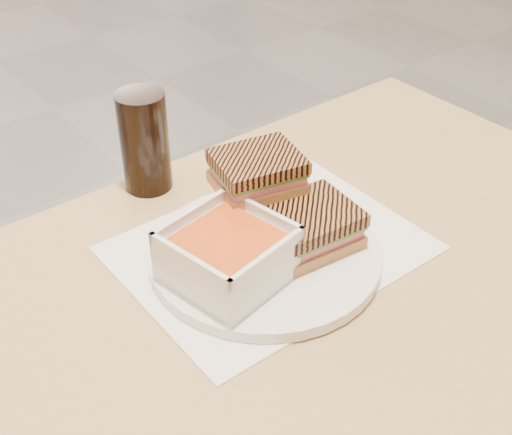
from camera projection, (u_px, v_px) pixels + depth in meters
main_table at (265, 371)px, 0.88m from camera, size 1.20×0.71×0.75m
tray_liner at (270, 248)px, 0.90m from camera, size 0.38×0.30×0.00m
plate at (265, 255)px, 0.88m from camera, size 0.30×0.30×0.02m
soup_bowl at (228, 256)px, 0.82m from camera, size 0.15×0.15×0.07m
panini_lower at (308, 227)px, 0.87m from camera, size 0.13×0.11×0.05m
panini_upper at (258, 172)px, 0.88m from camera, size 0.13×0.11×0.05m
cola_glass at (145, 142)px, 0.98m from camera, size 0.07×0.07×0.15m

